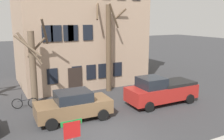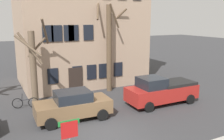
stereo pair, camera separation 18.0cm
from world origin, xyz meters
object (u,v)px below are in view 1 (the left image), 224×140
(street_sign_pole, at_px, (72,140))
(tree_bare_far, at_px, (109,45))
(bicycle_leaning, at_px, (25,103))
(building_main, at_px, (78,17))
(pickup_truck_red, at_px, (161,90))
(car_brown_sedan, at_px, (73,105))
(tree_bare_mid, at_px, (33,64))

(street_sign_pole, bearing_deg, tree_bare_far, 57.01)
(bicycle_leaning, bearing_deg, building_main, 42.43)
(tree_bare_far, xyz_separation_m, pickup_truck_red, (1.85, -4.50, -2.83))
(building_main, bearing_deg, street_sign_pole, -111.11)
(car_brown_sedan, xyz_separation_m, bicycle_leaning, (-2.27, 3.20, -0.50))
(car_brown_sedan, distance_m, street_sign_pole, 5.92)
(pickup_truck_red, height_order, street_sign_pole, street_sign_pole)
(building_main, xyz_separation_m, tree_bare_far, (0.97, -4.20, -2.19))
(car_brown_sedan, bearing_deg, building_main, 67.45)
(building_main, height_order, car_brown_sedan, building_main)
(building_main, height_order, tree_bare_far, building_main)
(building_main, xyz_separation_m, car_brown_sedan, (-3.53, -8.51, -5.11))
(tree_bare_mid, distance_m, pickup_truck_red, 9.01)
(building_main, relative_size, tree_bare_mid, 1.98)
(tree_bare_mid, height_order, tree_bare_far, tree_bare_far)
(building_main, height_order, bicycle_leaning, building_main)
(car_brown_sedan, relative_size, pickup_truck_red, 0.87)
(car_brown_sedan, bearing_deg, pickup_truck_red, -1.73)
(building_main, distance_m, tree_bare_far, 4.83)
(tree_bare_far, height_order, car_brown_sedan, tree_bare_far)
(street_sign_pole, height_order, bicycle_leaning, street_sign_pole)
(tree_bare_far, xyz_separation_m, street_sign_pole, (-6.39, -9.85, -2.06))
(street_sign_pole, bearing_deg, tree_bare_mid, 87.56)
(pickup_truck_red, xyz_separation_m, street_sign_pole, (-8.25, -5.35, 0.77))
(tree_bare_mid, height_order, bicycle_leaning, tree_bare_mid)
(tree_bare_far, relative_size, car_brown_sedan, 1.71)
(tree_bare_mid, bearing_deg, pickup_truck_red, -26.92)
(tree_bare_mid, distance_m, tree_bare_far, 6.09)
(car_brown_sedan, distance_m, bicycle_leaning, 3.96)
(tree_bare_mid, relative_size, pickup_truck_red, 1.16)
(building_main, distance_m, car_brown_sedan, 10.53)
(tree_bare_far, height_order, pickup_truck_red, tree_bare_far)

